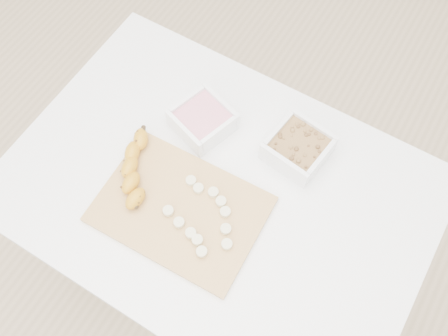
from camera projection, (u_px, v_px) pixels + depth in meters
The scene contains 7 objects.
ground at pixel (220, 271), 1.86m from camera, with size 3.50×3.50×0.00m, color #C6AD89.
table at pixel (218, 204), 1.27m from camera, with size 1.00×0.70×0.75m.
bowl_yogurt at pixel (203, 120), 1.24m from camera, with size 0.16×0.16×0.06m.
bowl_granola at pixel (298, 148), 1.20m from camera, with size 0.15×0.15×0.06m.
cutting_board at pixel (181, 209), 1.16m from camera, with size 0.37×0.27×0.01m, color tan.
banana at pixel (135, 170), 1.17m from camera, with size 0.05×0.21×0.04m, color #C38317, non-canonical shape.
banana_slices at pixel (203, 217), 1.13m from camera, with size 0.18×0.16×0.02m.
Camera 1 is at (0.26, -0.41, 1.83)m, focal length 40.00 mm.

